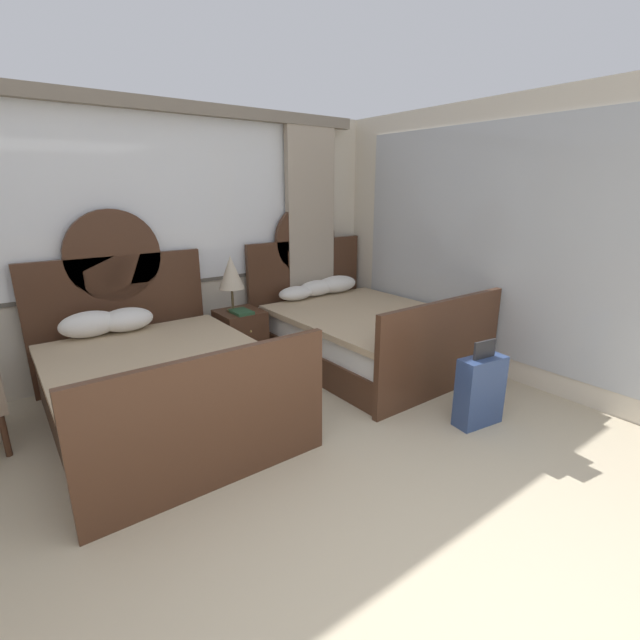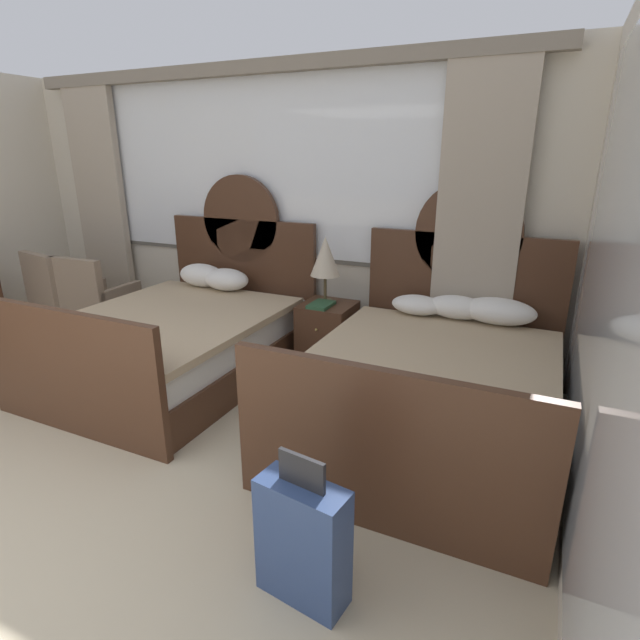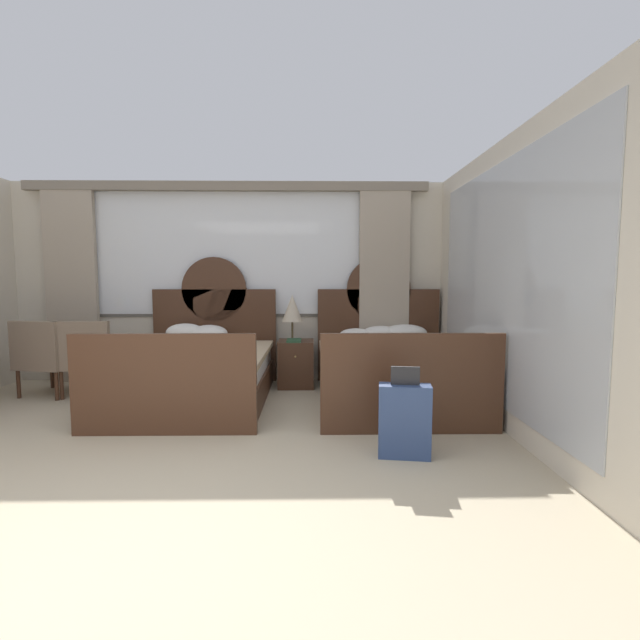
% 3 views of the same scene
% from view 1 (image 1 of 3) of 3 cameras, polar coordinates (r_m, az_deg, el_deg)
% --- Properties ---
extents(wall_back_window, '(5.81, 0.22, 2.70)m').
position_cam_1_polar(wall_back_window, '(4.80, -23.21, 10.23)').
color(wall_back_window, beige).
rests_on(wall_back_window, ground_plane).
extents(wall_right_mirror, '(0.08, 4.65, 2.70)m').
position_cam_1_polar(wall_right_mirror, '(4.74, 23.45, 8.91)').
color(wall_right_mirror, beige).
rests_on(wall_right_mirror, ground_plane).
extents(bed_near_window, '(1.65, 2.21, 1.69)m').
position_cam_1_polar(bed_near_window, '(3.95, -20.12, -7.23)').
color(bed_near_window, '#472B1C').
rests_on(bed_near_window, ground_plane).
extents(bed_near_mirror, '(1.65, 2.21, 1.69)m').
position_cam_1_polar(bed_near_mirror, '(4.99, 4.99, -1.26)').
color(bed_near_mirror, '#472B1C').
rests_on(bed_near_mirror, ground_plane).
extents(nightstand_between_beds, '(0.46, 0.48, 0.60)m').
position_cam_1_polar(nightstand_between_beds, '(4.94, -10.11, -2.22)').
color(nightstand_between_beds, '#472B1C').
rests_on(nightstand_between_beds, ground_plane).
extents(table_lamp_on_nightstand, '(0.27, 0.27, 0.60)m').
position_cam_1_polar(table_lamp_on_nightstand, '(4.79, -11.34, 5.93)').
color(table_lamp_on_nightstand, brown).
rests_on(table_lamp_on_nightstand, nightstand_between_beds).
extents(book_on_nightstand, '(0.18, 0.26, 0.03)m').
position_cam_1_polar(book_on_nightstand, '(4.76, -10.03, 1.03)').
color(book_on_nightstand, '#285133').
rests_on(book_on_nightstand, nightstand_between_beds).
extents(suitcase_on_floor, '(0.43, 0.23, 0.72)m').
position_cam_1_polar(suitcase_on_floor, '(3.87, 19.81, -8.52)').
color(suitcase_on_floor, navy).
rests_on(suitcase_on_floor, ground_plane).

